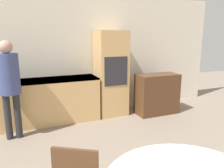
% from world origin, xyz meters
% --- Properties ---
extents(wall_back, '(7.00, 0.05, 2.60)m').
position_xyz_m(wall_back, '(0.00, 4.80, 1.30)').
color(wall_back, silver).
rests_on(wall_back, ground_plane).
extents(kitchen_counter, '(2.98, 0.60, 0.89)m').
position_xyz_m(kitchen_counter, '(-1.16, 4.46, 0.46)').
color(kitchen_counter, tan).
rests_on(kitchen_counter, ground_plane).
extents(oven_unit, '(0.63, 0.59, 1.83)m').
position_xyz_m(oven_unit, '(0.69, 4.46, 0.91)').
color(oven_unit, tan).
rests_on(oven_unit, ground_plane).
extents(sideboard, '(0.93, 0.45, 0.89)m').
position_xyz_m(sideboard, '(1.65, 4.08, 0.45)').
color(sideboard, '#51331E').
rests_on(sideboard, ground_plane).
extents(person_standing, '(0.34, 0.34, 1.66)m').
position_xyz_m(person_standing, '(-1.30, 3.95, 1.03)').
color(person_standing, '#262628').
rests_on(person_standing, ground_plane).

